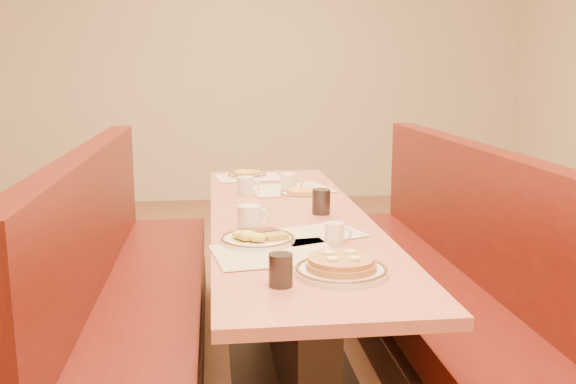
{
  "coord_description": "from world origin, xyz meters",
  "views": [
    {
      "loc": [
        -0.34,
        -2.8,
        1.41
      ],
      "look_at": [
        0.0,
        0.04,
        0.85
      ],
      "focal_mm": 40.0,
      "sensor_mm": 36.0,
      "label": 1
    }
  ],
  "objects": [
    {
      "name": "ground",
      "position": [
        0.0,
        0.0,
        0.0
      ],
      "size": [
        8.0,
        8.0,
        0.0
      ],
      "primitive_type": "plane",
      "color": "#9E6647",
      "rests_on": "ground"
    },
    {
      "name": "diner_table",
      "position": [
        0.0,
        0.0,
        0.37
      ],
      "size": [
        0.7,
        2.5,
        0.75
      ],
      "color": "black",
      "rests_on": "ground"
    },
    {
      "name": "booth_left",
      "position": [
        -0.73,
        0.0,
        0.36
      ],
      "size": [
        0.55,
        2.5,
        1.05
      ],
      "color": "#4C3326",
      "rests_on": "ground"
    },
    {
      "name": "booth_right",
      "position": [
        0.73,
        0.0,
        0.36
      ],
      "size": [
        0.55,
        2.5,
        1.05
      ],
      "color": "#4C3326",
      "rests_on": "ground"
    },
    {
      "name": "placemat_near_left",
      "position": [
        -0.12,
        -0.6,
        0.75
      ],
      "size": [
        0.48,
        0.39,
        0.0
      ],
      "primitive_type": "cube",
      "rotation": [
        0.0,
        0.0,
        0.15
      ],
      "color": "beige",
      "rests_on": "diner_table"
    },
    {
      "name": "placemat_near_right",
      "position": [
        0.07,
        -0.35,
        0.75
      ],
      "size": [
        0.42,
        0.37,
        0.0
      ],
      "primitive_type": "cube",
      "rotation": [
        0.0,
        0.0,
        0.37
      ],
      "color": "beige",
      "rests_on": "diner_table"
    },
    {
      "name": "placemat_far_left",
      "position": [
        -0.12,
        0.99,
        0.75
      ],
      "size": [
        0.41,
        0.33,
        0.0
      ],
      "primitive_type": "cube",
      "rotation": [
        0.0,
        0.0,
        0.11
      ],
      "color": "beige",
      "rests_on": "diner_table"
    },
    {
      "name": "placemat_far_right",
      "position": [
        0.07,
        0.6,
        0.75
      ],
      "size": [
        0.52,
        0.44,
        0.0
      ],
      "primitive_type": "cube",
      "rotation": [
        0.0,
        0.0,
        0.26
      ],
      "color": "beige",
      "rests_on": "diner_table"
    },
    {
      "name": "pancake_plate",
      "position": [
        0.07,
        -0.85,
        0.77
      ],
      "size": [
        0.3,
        0.3,
        0.07
      ],
      "rotation": [
        0.0,
        0.0,
        0.33
      ],
      "color": "white",
      "rests_on": "diner_table"
    },
    {
      "name": "eggs_plate",
      "position": [
        -0.18,
        -0.44,
        0.77
      ],
      "size": [
        0.29,
        0.29,
        0.06
      ],
      "rotation": [
        0.0,
        0.0,
        0.31
      ],
      "color": "white",
      "rests_on": "diner_table"
    },
    {
      "name": "extra_plate_mid",
      "position": [
        0.12,
        0.41,
        0.77
      ],
      "size": [
        0.24,
        0.24,
        0.05
      ],
      "rotation": [
        0.0,
        0.0,
        0.32
      ],
      "color": "white",
      "rests_on": "diner_table"
    },
    {
      "name": "extra_plate_far",
      "position": [
        -0.13,
        1.03,
        0.77
      ],
      "size": [
        0.24,
        0.24,
        0.05
      ],
      "rotation": [
        0.0,
        0.0,
        -0.42
      ],
      "color": "white",
      "rests_on": "diner_table"
    },
    {
      "name": "coffee_mug_a",
      "position": [
        0.12,
        -0.48,
        0.79
      ],
      "size": [
        0.1,
        0.07,
        0.08
      ],
      "rotation": [
        0.0,
        0.0,
        -0.27
      ],
      "color": "white",
      "rests_on": "diner_table"
    },
    {
      "name": "coffee_mug_b",
      "position": [
        -0.19,
        -0.24,
        0.8
      ],
      "size": [
        0.13,
        0.09,
        0.1
      ],
      "rotation": [
        0.0,
        0.0,
        0.25
      ],
      "color": "white",
      "rests_on": "diner_table"
    },
    {
      "name": "coffee_mug_c",
      "position": [
        0.07,
        0.57,
        0.8
      ],
      "size": [
        0.12,
        0.09,
        0.09
      ],
      "rotation": [
        0.0,
        0.0,
        0.02
      ],
      "color": "white",
      "rests_on": "diner_table"
    },
    {
      "name": "coffee_mug_d",
      "position": [
        -0.17,
        0.5,
        0.8
      ],
      "size": [
        0.12,
        0.09,
        0.09
      ],
      "rotation": [
        0.0,
        0.0,
        -0.05
      ],
      "color": "white",
      "rests_on": "diner_table"
    },
    {
      "name": "soda_tumbler_near",
      "position": [
        -0.14,
        -0.94,
        0.8
      ],
      "size": [
        0.07,
        0.07,
        0.1
      ],
      "color": "black",
      "rests_on": "diner_table"
    },
    {
      "name": "soda_tumbler_mid",
      "position": [
        0.15,
        0.01,
        0.81
      ],
      "size": [
        0.08,
        0.08,
        0.11
      ],
      "color": "black",
      "rests_on": "diner_table"
    }
  ]
}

